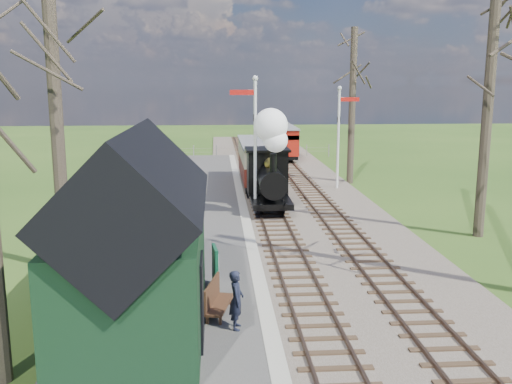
% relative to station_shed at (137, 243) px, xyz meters
% --- Properties ---
extents(distant_hills, '(114.40, 48.00, 22.02)m').
position_rel_station_shed_xyz_m(distant_hills, '(5.70, 60.38, -18.47)').
color(distant_hills, '#385B23').
rests_on(distant_hills, ground).
extents(ballast_bed, '(8.00, 60.00, 0.10)m').
position_rel_station_shed_xyz_m(ballast_bed, '(5.60, 18.00, -2.22)').
color(ballast_bed, brown).
rests_on(ballast_bed, ground).
extents(track_near, '(1.60, 60.00, 0.15)m').
position_rel_station_shed_xyz_m(track_near, '(4.30, 18.00, -2.17)').
color(track_near, brown).
rests_on(track_near, ground).
extents(track_far, '(1.60, 60.00, 0.15)m').
position_rel_station_shed_xyz_m(track_far, '(6.90, 18.00, -2.17)').
color(track_far, brown).
rests_on(track_far, ground).
extents(platform, '(5.00, 44.00, 0.20)m').
position_rel_station_shed_xyz_m(platform, '(0.80, 10.00, -2.17)').
color(platform, '#474442').
rests_on(platform, ground).
extents(coping_strip, '(0.40, 44.00, 0.21)m').
position_rel_station_shed_xyz_m(coping_strip, '(3.10, 10.00, -2.16)').
color(coping_strip, '#B2AD9E').
rests_on(coping_strip, ground).
extents(station_shed, '(3.25, 6.30, 4.78)m').
position_rel_station_shed_xyz_m(station_shed, '(0.00, 0.00, 0.00)').
color(station_shed, black).
rests_on(station_shed, platform).
extents(semaphore_near, '(1.22, 0.24, 6.22)m').
position_rel_station_shed_xyz_m(semaphore_near, '(3.53, 12.00, 1.35)').
color(semaphore_near, silver).
rests_on(semaphore_near, ground).
extents(semaphore_far, '(1.22, 0.24, 5.72)m').
position_rel_station_shed_xyz_m(semaphore_far, '(8.67, 18.00, 1.08)').
color(semaphore_far, silver).
rests_on(semaphore_far, ground).
extents(bare_trees, '(15.51, 22.39, 12.00)m').
position_rel_station_shed_xyz_m(bare_trees, '(5.63, 6.10, 2.94)').
color(bare_trees, '#382D23').
rests_on(bare_trees, ground).
extents(fence_line, '(12.60, 0.08, 1.00)m').
position_rel_station_shed_xyz_m(fence_line, '(4.60, 32.00, -1.72)').
color(fence_line, slate).
rests_on(fence_line, ground).
extents(locomotive, '(1.87, 4.35, 4.66)m').
position_rel_station_shed_xyz_m(locomotive, '(4.29, 12.61, -0.12)').
color(locomotive, black).
rests_on(locomotive, ground).
extents(coach, '(2.18, 7.46, 2.29)m').
position_rel_station_shed_xyz_m(coach, '(4.30, 18.68, -0.70)').
color(coach, black).
rests_on(coach, ground).
extents(red_carriage_a, '(1.97, 4.88, 2.08)m').
position_rel_station_shed_xyz_m(red_carriage_a, '(6.90, 29.81, -0.83)').
color(red_carriage_a, black).
rests_on(red_carriage_a, ground).
extents(red_carriage_b, '(1.97, 4.88, 2.08)m').
position_rel_station_shed_xyz_m(red_carriage_b, '(6.90, 35.31, -0.83)').
color(red_carriage_b, black).
rests_on(red_carriage_b, ground).
extents(sign_board, '(0.20, 0.82, 1.20)m').
position_rel_station_shed_xyz_m(sign_board, '(1.81, 2.51, -1.47)').
color(sign_board, '#104C30').
rests_on(sign_board, platform).
extents(bench, '(0.76, 1.56, 0.85)m').
position_rel_station_shed_xyz_m(bench, '(1.81, 0.65, -1.67)').
color(bench, '#482A19').
rests_on(bench, platform).
extents(person, '(0.38, 0.55, 1.43)m').
position_rel_station_shed_xyz_m(person, '(2.31, -0.26, -1.35)').
color(person, black).
rests_on(person, platform).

